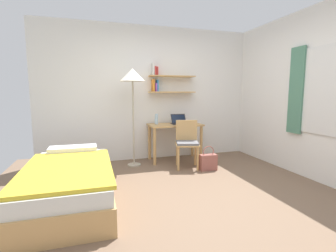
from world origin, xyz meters
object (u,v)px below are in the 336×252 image
(laptop, at_px, (179,121))
(book_stack, at_px, (190,122))
(handbag, at_px, (208,162))
(desk, at_px, (175,131))
(bed, at_px, (70,183))
(desk_chair, at_px, (187,141))
(water_bottle, at_px, (156,119))
(standing_lamp, at_px, (133,79))

(laptop, xyz_separation_m, book_stack, (0.24, 0.04, -0.02))
(laptop, bearing_deg, handbag, -70.68)
(laptop, bearing_deg, desk, 175.14)
(bed, height_order, desk_chair, desk_chair)
(laptop, relative_size, water_bottle, 1.49)
(laptop, distance_m, handbag, 1.02)
(bed, xyz_separation_m, desk, (1.81, 1.44, 0.34))
(desk, relative_size, book_stack, 4.22)
(book_stack, bearing_deg, water_bottle, 176.87)
(standing_lamp, bearing_deg, laptop, 7.68)
(bed, xyz_separation_m, book_stack, (2.13, 1.47, 0.50))
(standing_lamp, height_order, handbag, standing_lamp)
(desk_chair, xyz_separation_m, laptop, (0.02, 0.48, 0.30))
(water_bottle, xyz_separation_m, book_stack, (0.67, -0.04, -0.08))
(bed, bearing_deg, standing_lamp, 53.06)
(bed, bearing_deg, water_bottle, 45.97)
(laptop, bearing_deg, book_stack, 10.23)
(standing_lamp, height_order, water_bottle, standing_lamp)
(desk, xyz_separation_m, standing_lamp, (-0.83, -0.13, 0.97))
(bed, distance_m, desk, 2.34)
(water_bottle, bearing_deg, book_stack, -3.13)
(standing_lamp, distance_m, handbag, 1.94)
(book_stack, bearing_deg, desk_chair, -116.15)
(desk_chair, height_order, water_bottle, water_bottle)
(book_stack, bearing_deg, laptop, -169.77)
(desk_chair, bearing_deg, water_bottle, 126.30)
(desk_chair, distance_m, handbag, 0.51)
(bed, bearing_deg, desk, 38.40)
(desk_chair, height_order, book_stack, desk_chair)
(desk, height_order, laptop, laptop)
(standing_lamp, bearing_deg, handbag, -28.63)
(desk_chair, relative_size, laptop, 2.78)
(standing_lamp, bearing_deg, desk, 8.83)
(water_bottle, bearing_deg, standing_lamp, -156.95)
(bed, distance_m, laptop, 2.43)
(desk, distance_m, book_stack, 0.36)
(desk_chair, xyz_separation_m, handbag, (0.28, -0.28, -0.32))
(bed, relative_size, water_bottle, 9.26)
(desk_chair, xyz_separation_m, standing_lamp, (-0.89, 0.36, 1.09))
(bed, bearing_deg, desk_chair, 26.81)
(standing_lamp, bearing_deg, bed, -126.94)
(water_bottle, bearing_deg, laptop, -10.64)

